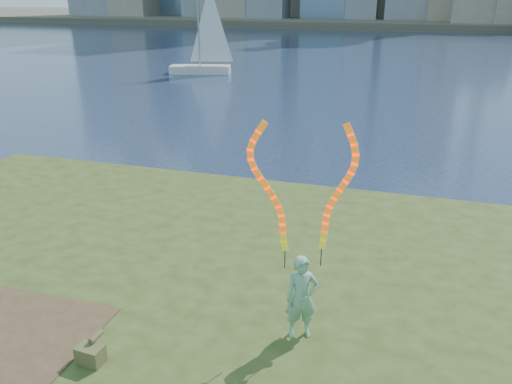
% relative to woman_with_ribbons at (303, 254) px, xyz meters
% --- Properties ---
extents(ground, '(320.00, 320.00, 0.00)m').
position_rel_woman_with_ribbons_xyz_m(ground, '(-2.55, 1.44, -2.26)').
color(ground, '#1B2944').
rests_on(ground, ground).
extents(grassy_knoll, '(20.00, 18.00, 0.80)m').
position_rel_woman_with_ribbons_xyz_m(grassy_knoll, '(-2.55, -0.86, -1.93)').
color(grassy_knoll, '#334117').
rests_on(grassy_knoll, ground).
extents(far_shore, '(320.00, 40.00, 1.20)m').
position_rel_woman_with_ribbons_xyz_m(far_shore, '(-2.55, 96.44, -1.66)').
color(far_shore, '#4B4637').
rests_on(far_shore, ground).
extents(woman_with_ribbons, '(1.82, 0.79, 3.82)m').
position_rel_woman_with_ribbons_xyz_m(woman_with_ribbons, '(0.00, 0.00, 0.00)').
color(woman_with_ribbons, '#187A3E').
rests_on(woman_with_ribbons, grassy_knoll).
extents(canvas_bag, '(0.41, 0.47, 0.38)m').
position_rel_woman_with_ribbons_xyz_m(canvas_bag, '(-2.86, -1.56, -1.31)').
color(canvas_bag, '#4C4C28').
rests_on(canvas_bag, grassy_knoll).
extents(sailboat, '(4.91, 2.48, 7.39)m').
position_rel_woman_with_ribbons_xyz_m(sailboat, '(-13.89, 29.68, -1.00)').
color(sailboat, silver).
rests_on(sailboat, ground).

